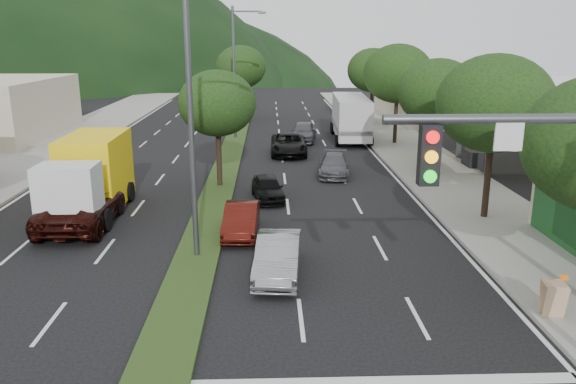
{
  "coord_description": "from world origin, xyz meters",
  "views": [
    {
      "loc": [
        2.65,
        -11.03,
        7.64
      ],
      "look_at": [
        3.37,
        10.32,
        1.79
      ],
      "focal_mm": 35.0,
      "sensor_mm": 36.0,
      "label": 1
    }
  ],
  "objects_px": {
    "car_queue_b": "(334,165)",
    "a_frame_sign": "(554,296)",
    "streetlight_near": "(196,102)",
    "car_queue_e": "(303,132)",
    "tree_r_d": "(398,74)",
    "box_truck": "(91,178)",
    "motorhome": "(351,117)",
    "suv_maroon": "(81,208)",
    "streetlight_mid": "(237,66)",
    "sedan_silver": "(278,256)",
    "car_queue_a": "(268,188)",
    "car_queue_d": "(289,144)",
    "tree_med_near": "(217,103)",
    "car_queue_c": "(241,220)",
    "tree_med_far": "(241,67)",
    "tree_r_b": "(495,104)",
    "tree_r_e": "(373,70)",
    "tree_r_c": "(438,93)"
  },
  "relations": [
    {
      "from": "car_queue_b",
      "to": "a_frame_sign",
      "type": "xyz_separation_m",
      "value": [
        4.11,
        -17.51,
        0.14
      ]
    },
    {
      "from": "streetlight_near",
      "to": "car_queue_e",
      "type": "distance_m",
      "value": 24.53
    },
    {
      "from": "tree_r_d",
      "to": "streetlight_near",
      "type": "distance_m",
      "value": 24.97
    },
    {
      "from": "box_truck",
      "to": "motorhome",
      "type": "bearing_deg",
      "value": -128.49
    },
    {
      "from": "suv_maroon",
      "to": "car_queue_e",
      "type": "bearing_deg",
      "value": -118.3
    },
    {
      "from": "streetlight_mid",
      "to": "sedan_silver",
      "type": "height_order",
      "value": "streetlight_mid"
    },
    {
      "from": "car_queue_e",
      "to": "a_frame_sign",
      "type": "bearing_deg",
      "value": -72.81
    },
    {
      "from": "car_queue_a",
      "to": "car_queue_d",
      "type": "xyz_separation_m",
      "value": [
        1.41,
        11.06,
        0.11
      ]
    },
    {
      "from": "tree_med_near",
      "to": "car_queue_c",
      "type": "distance_m",
      "value": 8.59
    },
    {
      "from": "suv_maroon",
      "to": "car_queue_c",
      "type": "xyz_separation_m",
      "value": [
        6.74,
        -1.25,
        -0.17
      ]
    },
    {
      "from": "streetlight_mid",
      "to": "suv_maroon",
      "type": "bearing_deg",
      "value": -104.32
    },
    {
      "from": "tree_med_far",
      "to": "car_queue_d",
      "type": "xyz_separation_m",
      "value": [
        3.97,
        -17.49,
        -4.3
      ]
    },
    {
      "from": "car_queue_a",
      "to": "car_queue_c",
      "type": "distance_m",
      "value": 5.11
    },
    {
      "from": "car_queue_d",
      "to": "tree_r_b",
      "type": "bearing_deg",
      "value": -60.75
    },
    {
      "from": "streetlight_mid",
      "to": "car_queue_d",
      "type": "bearing_deg",
      "value": -59.89
    },
    {
      "from": "suv_maroon",
      "to": "car_queue_d",
      "type": "xyz_separation_m",
      "value": [
        9.2,
        14.82,
        -0.08
      ]
    },
    {
      "from": "tree_r_d",
      "to": "car_queue_b",
      "type": "height_order",
      "value": "tree_r_d"
    },
    {
      "from": "car_queue_e",
      "to": "sedan_silver",
      "type": "bearing_deg",
      "value": -88.55
    },
    {
      "from": "car_queue_b",
      "to": "motorhome",
      "type": "bearing_deg",
      "value": 85.22
    },
    {
      "from": "tree_r_d",
      "to": "a_frame_sign",
      "type": "relative_size",
      "value": 5.38
    },
    {
      "from": "car_queue_c",
      "to": "tree_med_near",
      "type": "bearing_deg",
      "value": 103.31
    },
    {
      "from": "tree_med_far",
      "to": "car_queue_b",
      "type": "bearing_deg",
      "value": -74.81
    },
    {
      "from": "tree_r_e",
      "to": "streetlight_mid",
      "type": "distance_m",
      "value": 13.73
    },
    {
      "from": "car_queue_d",
      "to": "box_truck",
      "type": "height_order",
      "value": "box_truck"
    },
    {
      "from": "car_queue_b",
      "to": "motorhome",
      "type": "xyz_separation_m",
      "value": [
        2.61,
        11.85,
        1.16
      ]
    },
    {
      "from": "tree_r_d",
      "to": "box_truck",
      "type": "relative_size",
      "value": 1.02
    },
    {
      "from": "tree_r_b",
      "to": "tree_med_near",
      "type": "xyz_separation_m",
      "value": [
        -12.0,
        6.0,
        -0.61
      ]
    },
    {
      "from": "tree_med_near",
      "to": "car_queue_a",
      "type": "distance_m",
      "value": 5.26
    },
    {
      "from": "streetlight_mid",
      "to": "car_queue_d",
      "type": "height_order",
      "value": "streetlight_mid"
    },
    {
      "from": "tree_med_near",
      "to": "streetlight_mid",
      "type": "height_order",
      "value": "streetlight_mid"
    },
    {
      "from": "tree_med_near",
      "to": "motorhome",
      "type": "bearing_deg",
      "value": 57.81
    },
    {
      "from": "tree_r_c",
      "to": "streetlight_mid",
      "type": "relative_size",
      "value": 0.65
    },
    {
      "from": "suv_maroon",
      "to": "box_truck",
      "type": "xyz_separation_m",
      "value": [
        -0.09,
        1.91,
        0.83
      ]
    },
    {
      "from": "tree_r_e",
      "to": "streetlight_near",
      "type": "xyz_separation_m",
      "value": [
        -11.79,
        -32.0,
        0.69
      ]
    },
    {
      "from": "suv_maroon",
      "to": "car_queue_b",
      "type": "distance_m",
      "value": 14.56
    },
    {
      "from": "tree_r_c",
      "to": "car_queue_d",
      "type": "distance_m",
      "value": 11.1
    },
    {
      "from": "sedan_silver",
      "to": "car_queue_c",
      "type": "xyz_separation_m",
      "value": [
        -1.41,
        4.11,
        -0.05
      ]
    },
    {
      "from": "tree_r_d",
      "to": "car_queue_a",
      "type": "bearing_deg",
      "value": -122.99
    },
    {
      "from": "sedan_silver",
      "to": "car_queue_b",
      "type": "distance_m",
      "value": 14.54
    },
    {
      "from": "tree_r_e",
      "to": "motorhome",
      "type": "bearing_deg",
      "value": -111.28
    },
    {
      "from": "streetlight_near",
      "to": "a_frame_sign",
      "type": "height_order",
      "value": "streetlight_near"
    },
    {
      "from": "a_frame_sign",
      "to": "tree_r_e",
      "type": "bearing_deg",
      "value": 95.4
    },
    {
      "from": "tree_r_e",
      "to": "a_frame_sign",
      "type": "distance_m",
      "value": 37.32
    },
    {
      "from": "sedan_silver",
      "to": "tree_med_near",
      "type": "bearing_deg",
      "value": 108.82
    },
    {
      "from": "streetlight_mid",
      "to": "a_frame_sign",
      "type": "distance_m",
      "value": 32.14
    },
    {
      "from": "tree_r_b",
      "to": "motorhome",
      "type": "bearing_deg",
      "value": 98.4
    },
    {
      "from": "tree_r_c",
      "to": "box_truck",
      "type": "relative_size",
      "value": 0.93
    },
    {
      "from": "streetlight_mid",
      "to": "car_queue_a",
      "type": "xyz_separation_m",
      "value": [
        2.35,
        -17.55,
        -4.99
      ]
    },
    {
      "from": "car_queue_d",
      "to": "box_truck",
      "type": "relative_size",
      "value": 0.73
    },
    {
      "from": "car_queue_a",
      "to": "motorhome",
      "type": "distance_m",
      "value": 18.08
    }
  ]
}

